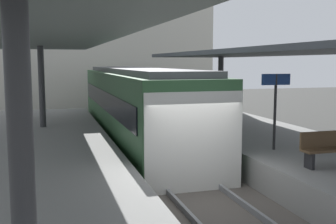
# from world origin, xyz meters

# --- Properties ---
(ground_plane) EXTENTS (80.00, 80.00, 0.00)m
(ground_plane) POSITION_xyz_m (0.00, 0.00, 0.00)
(ground_plane) COLOR #383835
(platform_left) EXTENTS (4.40, 28.00, 1.00)m
(platform_left) POSITION_xyz_m (-3.80, 0.00, 0.50)
(platform_left) COLOR gray
(platform_left) RESTS_ON ground_plane
(platform_right) EXTENTS (4.40, 28.00, 1.00)m
(platform_right) POSITION_xyz_m (3.80, 0.00, 0.50)
(platform_right) COLOR gray
(platform_right) RESTS_ON ground_plane
(track_ballast) EXTENTS (3.20, 28.00, 0.20)m
(track_ballast) POSITION_xyz_m (0.00, 0.00, 0.10)
(track_ballast) COLOR #4C4742
(track_ballast) RESTS_ON ground_plane
(rail_near_side) EXTENTS (0.08, 28.00, 0.14)m
(rail_near_side) POSITION_xyz_m (-0.72, 0.00, 0.27)
(rail_near_side) COLOR slate
(rail_near_side) RESTS_ON track_ballast
(rail_far_side) EXTENTS (0.08, 28.00, 0.14)m
(rail_far_side) POSITION_xyz_m (0.72, 0.00, 0.27)
(rail_far_side) COLOR slate
(rail_far_side) RESTS_ON track_ballast
(commuter_train) EXTENTS (2.78, 14.43, 3.10)m
(commuter_train) POSITION_xyz_m (0.00, 7.88, 1.73)
(commuter_train) COLOR #2D5633
(commuter_train) RESTS_ON track_ballast
(canopy_left) EXTENTS (4.18, 21.00, 3.33)m
(canopy_left) POSITION_xyz_m (-3.80, 1.40, 4.21)
(canopy_left) COLOR #333335
(canopy_left) RESTS_ON platform_left
(canopy_right) EXTENTS (4.18, 21.00, 2.96)m
(canopy_right) POSITION_xyz_m (3.80, 1.40, 3.85)
(canopy_right) COLOR #333335
(canopy_right) RESTS_ON platform_right
(platform_bench) EXTENTS (1.40, 0.41, 0.86)m
(platform_bench) POSITION_xyz_m (2.95, -0.69, 1.46)
(platform_bench) COLOR black
(platform_bench) RESTS_ON platform_right
(platform_sign) EXTENTS (0.90, 0.08, 2.21)m
(platform_sign) POSITION_xyz_m (2.74, 1.41, 2.62)
(platform_sign) COLOR #262628
(platform_sign) RESTS_ON platform_right
(station_building_backdrop) EXTENTS (18.00, 6.00, 11.00)m
(station_building_backdrop) POSITION_xyz_m (-1.70, 20.00, 5.50)
(station_building_backdrop) COLOR beige
(station_building_backdrop) RESTS_ON ground_plane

